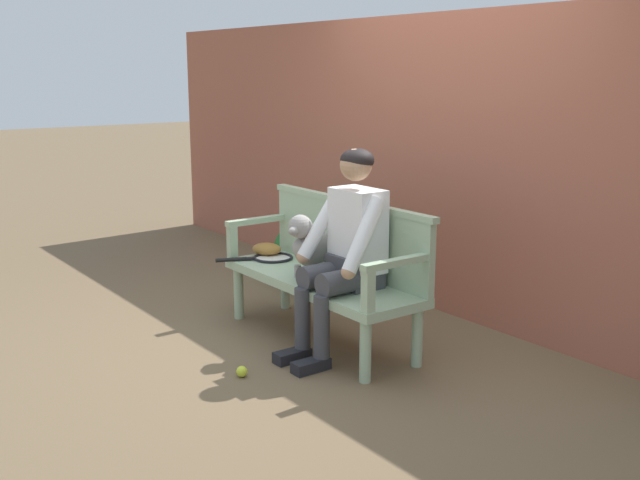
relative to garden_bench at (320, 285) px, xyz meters
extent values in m
plane|color=brown|center=(0.00, 0.00, -0.38)|extent=(40.00, 40.00, 0.00)
cube|color=#9E5642|center=(0.00, 1.25, 0.71)|extent=(8.00, 0.30, 2.18)
ellipsoid|color=#1E5B23|center=(-1.09, 0.87, -0.10)|extent=(1.03, 0.81, 0.56)
cube|color=#9EB793|center=(0.00, 0.00, 0.03)|extent=(1.60, 0.53, 0.06)
cylinder|color=#9EB793|center=(-0.72, -0.20, -0.19)|extent=(0.07, 0.07, 0.38)
cylinder|color=#9EB793|center=(0.72, -0.20, -0.19)|extent=(0.07, 0.07, 0.38)
cylinder|color=#9EB793|center=(-0.72, 0.20, -0.19)|extent=(0.07, 0.07, 0.38)
cylinder|color=#9EB793|center=(0.72, 0.20, -0.19)|extent=(0.07, 0.07, 0.38)
cube|color=#9EB793|center=(0.00, 0.23, 0.29)|extent=(1.60, 0.05, 0.46)
cube|color=#9EB793|center=(0.00, 0.23, 0.54)|extent=(1.64, 0.06, 0.04)
cube|color=#9EB793|center=(-0.76, -0.22, 0.18)|extent=(0.06, 0.06, 0.24)
cube|color=#9EB793|center=(-0.76, 0.00, 0.32)|extent=(0.06, 0.53, 0.04)
cube|color=#9EB793|center=(0.76, -0.22, 0.18)|extent=(0.06, 0.06, 0.24)
cube|color=#9EB793|center=(0.76, 0.00, 0.32)|extent=(0.06, 0.53, 0.04)
cube|color=black|center=(0.20, -0.36, -0.35)|extent=(0.10, 0.24, 0.07)
cylinder|color=#3D3D42|center=(0.20, -0.28, -0.12)|extent=(0.10, 0.10, 0.39)
cylinder|color=#3D3D42|center=(0.20, -0.12, 0.14)|extent=(0.15, 0.33, 0.15)
cube|color=black|center=(0.40, -0.36, -0.35)|extent=(0.10, 0.24, 0.07)
cylinder|color=#3D3D42|center=(0.40, -0.28, -0.12)|extent=(0.10, 0.10, 0.39)
cylinder|color=#3D3D42|center=(0.40, -0.12, 0.14)|extent=(0.15, 0.33, 0.15)
cube|color=#3D3D42|center=(0.30, 0.05, 0.16)|extent=(0.32, 0.24, 0.20)
cube|color=white|center=(0.30, 0.07, 0.42)|extent=(0.34, 0.22, 0.52)
cylinder|color=white|center=(0.09, -0.06, 0.44)|extent=(0.14, 0.34, 0.45)
sphere|color=tan|center=(0.07, -0.18, 0.24)|extent=(0.09, 0.09, 0.09)
cylinder|color=white|center=(0.51, -0.06, 0.44)|extent=(0.14, 0.34, 0.45)
sphere|color=tan|center=(0.53, -0.18, 0.24)|extent=(0.09, 0.09, 0.09)
sphere|color=tan|center=(0.30, 0.05, 0.83)|extent=(0.20, 0.20, 0.20)
ellipsoid|color=black|center=(0.30, 0.06, 0.86)|extent=(0.21, 0.21, 0.14)
cylinder|color=gray|center=(-0.08, -0.12, 0.10)|extent=(0.05, 0.05, 0.08)
cylinder|color=gray|center=(0.03, -0.09, 0.10)|extent=(0.05, 0.05, 0.08)
cylinder|color=gray|center=(-0.14, 0.05, 0.10)|extent=(0.05, 0.05, 0.08)
cylinder|color=gray|center=(-0.04, 0.09, 0.10)|extent=(0.05, 0.05, 0.08)
ellipsoid|color=gray|center=(-0.06, -0.02, 0.25)|extent=(0.30, 0.36, 0.25)
sphere|color=gray|center=(-0.02, -0.12, 0.27)|extent=(0.14, 0.14, 0.14)
sphere|color=gray|center=(-0.01, -0.15, 0.41)|extent=(0.15, 0.15, 0.15)
ellipsoid|color=gray|center=(0.01, -0.21, 0.40)|extent=(0.09, 0.11, 0.06)
ellipsoid|color=gray|center=(-0.08, -0.16, 0.40)|extent=(0.06, 0.05, 0.11)
ellipsoid|color=gray|center=(0.05, -0.12, 0.40)|extent=(0.06, 0.05, 0.11)
sphere|color=gray|center=(-0.11, 0.12, 0.29)|extent=(0.07, 0.07, 0.07)
torus|color=black|center=(-0.59, 0.01, 0.07)|extent=(0.38, 0.38, 0.02)
cylinder|color=silver|center=(-0.59, 0.01, 0.06)|extent=(0.25, 0.25, 0.00)
cube|color=black|center=(-0.65, -0.14, 0.07)|extent=(0.06, 0.08, 0.02)
cylinder|color=black|center=(-0.71, -0.27, 0.07)|extent=(0.11, 0.21, 0.03)
ellipsoid|color=#9E6B2D|center=(-0.72, 0.04, 0.10)|extent=(0.28, 0.26, 0.09)
sphere|color=#CCDB33|center=(0.23, -0.74, -0.35)|extent=(0.07, 0.07, 0.07)
camera|label=1|loc=(3.89, -2.87, 1.40)|focal=42.58mm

